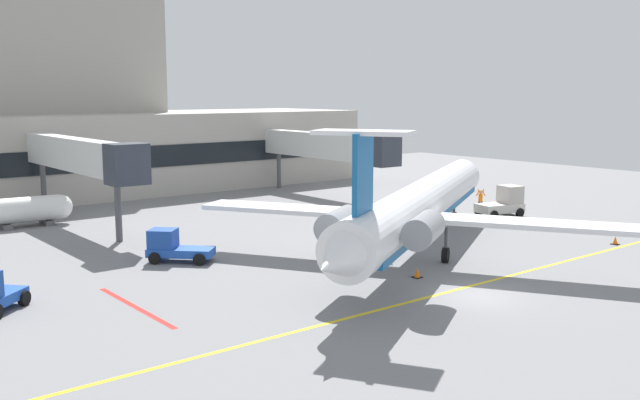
{
  "coord_description": "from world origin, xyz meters",
  "views": [
    {
      "loc": [
        -27.08,
        -21.53,
        9.88
      ],
      "look_at": [
        1.36,
        13.86,
        3.0
      ],
      "focal_mm": 39.97,
      "sensor_mm": 36.0,
      "label": 1
    }
  ],
  "objects": [
    {
      "name": "fuel_tank",
      "position": [
        -11.55,
        32.62,
        1.27
      ],
      "size": [
        6.8,
        2.29,
        2.24
      ],
      "color": "white",
      "rests_on": "ground"
    },
    {
      "name": "marshaller",
      "position": [
        20.43,
        16.04,
        0.96
      ],
      "size": [
        0.68,
        0.61,
        1.88
      ],
      "color": "#191E33",
      "rests_on": "ground"
    },
    {
      "name": "regional_jet",
      "position": [
        4.03,
        7.55,
        3.19
      ],
      "size": [
        31.34,
        23.63,
        8.24
      ],
      "color": "white",
      "rests_on": "ground"
    },
    {
      "name": "safety_cone_alpha",
      "position": [
        0.34,
        4.22,
        0.25
      ],
      "size": [
        0.47,
        0.47,
        0.55
      ],
      "color": "orange",
      "rests_on": "ground"
    },
    {
      "name": "baggage_tug",
      "position": [
        -8.14,
        15.79,
        0.89
      ],
      "size": [
        3.78,
        3.81,
        1.93
      ],
      "color": "#1E4CB2",
      "rests_on": "ground"
    },
    {
      "name": "safety_cone_delta",
      "position": [
        13.33,
        16.98,
        0.25
      ],
      "size": [
        0.47,
        0.47,
        0.55
      ],
      "color": "orange",
      "rests_on": "ground"
    },
    {
      "name": "jet_bridge_west",
      "position": [
        -8.3,
        29.56,
        5.27
      ],
      "size": [
        2.4,
        19.42,
        6.66
      ],
      "color": "silver",
      "rests_on": "ground"
    },
    {
      "name": "pushback_tractor",
      "position": [
        19.97,
        13.35,
        1.08
      ],
      "size": [
        4.05,
        2.85,
        2.43
      ],
      "color": "silver",
      "rests_on": "ground"
    },
    {
      "name": "safety_cone_bravo",
      "position": [
        -1.48,
        8.06,
        0.25
      ],
      "size": [
        0.47,
        0.47,
        0.55
      ],
      "color": "orange",
      "rests_on": "ground"
    },
    {
      "name": "jet_bridge_east",
      "position": [
        15.68,
        30.2,
        4.8
      ],
      "size": [
        2.4,
        18.16,
        6.18
      ],
      "color": "silver",
      "rests_on": "ground"
    },
    {
      "name": "terminal_building",
      "position": [
        -4.7,
        48.75,
        7.35
      ],
      "size": [
        60.27,
        16.47,
        19.3
      ],
      "color": "#ADA89E",
      "rests_on": "ground"
    },
    {
      "name": "safety_cone_charlie",
      "position": [
        16.66,
        1.95,
        0.25
      ],
      "size": [
        0.47,
        0.47,
        0.55
      ],
      "color": "orange",
      "rests_on": "ground"
    },
    {
      "name": "ground",
      "position": [
        -0.0,
        0.0,
        -0.05
      ],
      "size": [
        120.0,
        120.0,
        0.11
      ],
      "color": "slate"
    }
  ]
}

